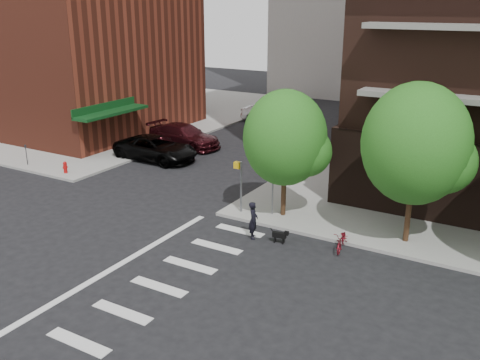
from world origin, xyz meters
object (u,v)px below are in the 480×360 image
object	(u,v)px
parked_car_black	(156,148)
scooter	(342,240)
parked_car_maroon	(184,136)
fire_hydrant	(65,167)
parked_car_silver	(271,113)
dog_walker	(253,220)

from	to	relation	value
parked_car_black	scooter	xyz separation A→B (m)	(15.59, -6.75, -0.37)
parked_car_maroon	scooter	bearing A→B (deg)	-118.59
fire_hydrant	scooter	xyz separation A→B (m)	(18.28, -1.30, -0.11)
parked_car_silver	scooter	bearing A→B (deg)	-149.87
parked_car_silver	parked_car_maroon	bearing A→B (deg)	166.83
parked_car_silver	parked_car_black	bearing A→B (deg)	170.73
parked_car_silver	scooter	xyz separation A→B (m)	(14.29, -21.03, -0.40)
scooter	parked_car_silver	bearing A→B (deg)	114.70
dog_walker	scooter	bearing A→B (deg)	-101.16
parked_car_black	parked_car_silver	size ratio (longest dim) A/B	1.14
parked_car_silver	dog_walker	size ratio (longest dim) A/B	2.97
parked_car_black	parked_car_maroon	xyz separation A→B (m)	(-0.39, 3.72, 0.02)
parked_car_black	dog_walker	xyz separation A→B (m)	(11.72, -7.61, 0.05)
scooter	dog_walker	bearing A→B (deg)	-176.91
fire_hydrant	scooter	size ratio (longest dim) A/B	0.43
parked_car_black	dog_walker	size ratio (longest dim) A/B	3.40
parked_car_maroon	fire_hydrant	bearing A→B (deg)	170.57
parked_car_silver	scooter	world-z (taller)	parked_car_silver
scooter	parked_car_black	bearing A→B (deg)	147.09
parked_car_silver	dog_walker	xyz separation A→B (m)	(10.42, -21.89, 0.02)
parked_car_black	scooter	distance (m)	16.99
scooter	dog_walker	world-z (taller)	dog_walker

